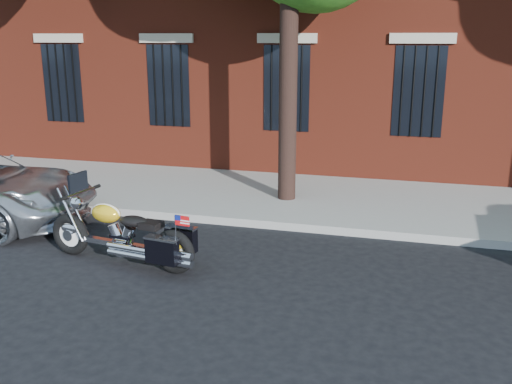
# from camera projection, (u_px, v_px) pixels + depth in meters

# --- Properties ---
(ground) EXTENTS (120.00, 120.00, 0.00)m
(ground) POSITION_uv_depth(u_px,v_px,m) (218.00, 252.00, 9.27)
(ground) COLOR black
(ground) RESTS_ON ground
(curb) EXTENTS (40.00, 0.16, 0.15)m
(curb) POSITION_uv_depth(u_px,v_px,m) (243.00, 222.00, 10.54)
(curb) COLOR gray
(curb) RESTS_ON ground
(sidewalk) EXTENTS (40.00, 3.60, 0.15)m
(sidewalk) POSITION_uv_depth(u_px,v_px,m) (267.00, 195.00, 12.29)
(sidewalk) COLOR gray
(sidewalk) RESTS_ON ground
(motorcycle) EXTENTS (2.64, 1.00, 1.36)m
(motorcycle) POSITION_uv_depth(u_px,v_px,m) (127.00, 237.00, 8.60)
(motorcycle) COLOR black
(motorcycle) RESTS_ON ground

